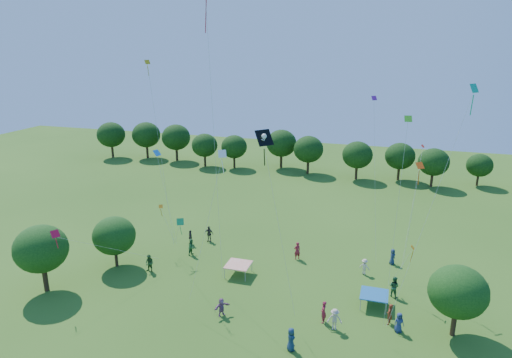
% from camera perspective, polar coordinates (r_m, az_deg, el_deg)
% --- Properties ---
extents(near_tree_west, '(4.50, 4.50, 5.99)m').
position_cam_1_polar(near_tree_west, '(43.08, -25.29, -7.90)').
color(near_tree_west, '#422B19').
rests_on(near_tree_west, ground).
extents(near_tree_north, '(4.03, 4.03, 4.99)m').
position_cam_1_polar(near_tree_north, '(45.55, -17.31, -6.77)').
color(near_tree_north, '#422B19').
rests_on(near_tree_north, ground).
extents(near_tree_east, '(4.20, 4.20, 5.48)m').
position_cam_1_polar(near_tree_east, '(36.60, 23.94, -12.76)').
color(near_tree_east, '#422B19').
rests_on(near_tree_east, ground).
extents(treeline, '(88.01, 8.77, 6.77)m').
position_cam_1_polar(treeline, '(75.07, 8.12, 3.66)').
color(treeline, '#422B19').
rests_on(treeline, ground).
extents(tent_red_stripe, '(2.20, 2.20, 1.10)m').
position_cam_1_polar(tent_red_stripe, '(42.86, -2.23, -10.66)').
color(tent_red_stripe, '#E1481A').
rests_on(tent_red_stripe, ground).
extents(tent_blue, '(2.20, 2.20, 1.10)m').
position_cam_1_polar(tent_blue, '(39.46, 14.57, -13.80)').
color(tent_blue, '#17599A').
rests_on(tent_blue, ground).
extents(crowd_person_0, '(0.85, 0.97, 1.73)m').
position_cam_1_polar(crowd_person_0, '(33.73, 4.39, -19.35)').
color(crowd_person_0, navy).
rests_on(crowd_person_0, ground).
extents(crowd_person_1, '(0.48, 0.70, 1.78)m').
position_cam_1_polar(crowd_person_1, '(36.74, 8.43, -16.13)').
color(crowd_person_1, maroon).
rests_on(crowd_person_1, ground).
extents(crowd_person_2, '(0.66, 0.94, 1.73)m').
position_cam_1_polar(crowd_person_2, '(47.15, -8.03, -8.40)').
color(crowd_person_2, '#29602E').
rests_on(crowd_person_2, ground).
extents(crowd_person_3, '(1.18, 0.66, 1.72)m').
position_cam_1_polar(crowd_person_3, '(36.11, 9.80, -16.90)').
color(crowd_person_3, '#C7AF9F').
rests_on(crowd_person_3, ground).
extents(crowd_person_4, '(0.82, 1.04, 1.61)m').
position_cam_1_polar(crowd_person_4, '(49.48, -8.20, -7.24)').
color(crowd_person_4, '#3B322F').
rests_on(crowd_person_4, ground).
extents(crowd_person_6, '(0.70, 0.88, 1.58)m').
position_cam_1_polar(crowd_person_6, '(46.79, 16.68, -9.28)').
color(crowd_person_6, navy).
rests_on(crowd_person_6, ground).
extents(crowd_person_7, '(0.81, 0.76, 1.83)m').
position_cam_1_polar(crowd_person_7, '(45.96, 5.17, -8.92)').
color(crowd_person_7, maroon).
rests_on(crowd_person_7, ground).
extents(crowd_person_8, '(1.03, 0.84, 1.84)m').
position_cam_1_polar(crowd_person_8, '(41.27, 16.86, -12.75)').
color(crowd_person_8, '#265934').
rests_on(crowd_person_8, ground).
extents(crowd_person_9, '(1.08, 0.72, 1.52)m').
position_cam_1_polar(crowd_person_9, '(44.25, 13.42, -10.61)').
color(crowd_person_9, beige).
rests_on(crowd_person_9, ground).
extents(crowd_person_10, '(1.04, 0.49, 1.75)m').
position_cam_1_polar(crowd_person_10, '(49.97, -5.91, -6.82)').
color(crowd_person_10, '#403633').
rests_on(crowd_person_10, ground).
extents(crowd_person_11, '(1.25, 1.43, 1.51)m').
position_cam_1_polar(crowd_person_11, '(37.32, -4.33, -15.66)').
color(crowd_person_11, '#89507F').
rests_on(crowd_person_11, ground).
extents(crowd_person_12, '(0.88, 0.72, 1.57)m').
position_cam_1_polar(crowd_person_12, '(36.96, 17.44, -16.76)').
color(crowd_person_12, navy).
rests_on(crowd_person_12, ground).
extents(crowd_person_13, '(0.51, 0.69, 1.69)m').
position_cam_1_polar(crowd_person_13, '(37.63, 16.35, -15.90)').
color(crowd_person_13, maroon).
rests_on(crowd_person_13, ground).
extents(crowd_person_14, '(0.88, 0.52, 1.71)m').
position_cam_1_polar(crowd_person_14, '(44.60, -13.16, -10.23)').
color(crowd_person_14, '#295223').
rests_on(crowd_person_14, ground).
extents(pirate_kite, '(2.59, 2.18, 14.05)m').
position_cam_1_polar(pirate_kite, '(29.18, 1.13, 4.57)').
color(pirate_kite, black).
extents(red_high_kite, '(1.43, 1.20, 23.90)m').
position_cam_1_polar(red_high_kite, '(36.12, -5.99, 16.65)').
color(red_high_kite, red).
extents(small_kite_0, '(5.03, 7.80, 5.25)m').
position_cam_1_polar(small_kite_0, '(39.93, -22.13, -6.94)').
color(small_kite_0, red).
extents(small_kite_1, '(1.37, 7.73, 9.88)m').
position_cam_1_polar(small_kite_1, '(45.92, 19.44, -0.28)').
color(small_kite_1, '#FF290D').
extents(small_kite_2, '(1.72, 0.45, 3.85)m').
position_cam_1_polar(small_kite_2, '(46.81, -11.61, -4.05)').
color(small_kite_2, orange).
extents(small_kite_3, '(0.63, 0.56, 15.01)m').
position_cam_1_polar(small_kite_3, '(30.99, 17.67, 0.01)').
color(small_kite_3, '#2C931A').
extents(small_kite_4, '(3.00, 2.33, 9.04)m').
position_cam_1_polar(small_kite_4, '(47.00, -12.01, 1.94)').
color(small_kite_4, blue).
extents(small_kite_5, '(1.70, 3.90, 14.76)m').
position_cam_1_polar(small_kite_5, '(43.21, 14.60, 4.57)').
color(small_kite_5, '#6F178A').
extents(small_kite_6, '(2.81, 1.69, 11.90)m').
position_cam_1_polar(small_kite_6, '(33.76, -4.91, -0.09)').
color(small_kite_6, white).
extents(small_kite_7, '(4.33, 2.83, 16.90)m').
position_cam_1_polar(small_kite_7, '(32.37, 23.72, 4.58)').
color(small_kite_7, '#0BA57B').
extents(small_kite_8, '(0.91, 0.96, 10.00)m').
position_cam_1_polar(small_kite_8, '(40.05, 19.53, -0.20)').
color(small_kite_8, '#DA470C').
extents(small_kite_9, '(1.41, 1.25, 3.69)m').
position_cam_1_polar(small_kite_9, '(39.63, 18.72, -8.81)').
color(small_kite_9, orange).
extents(small_kite_10, '(1.18, 1.49, 17.98)m').
position_cam_1_polar(small_kite_10, '(42.85, -12.50, 7.70)').
color(small_kite_10, gold).
extents(small_kite_11, '(1.54, 1.13, 3.01)m').
position_cam_1_polar(small_kite_11, '(45.26, -9.47, -5.53)').
color(small_kite_11, '#1A9048').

